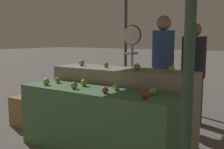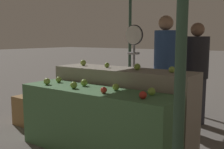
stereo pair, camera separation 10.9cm
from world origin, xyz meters
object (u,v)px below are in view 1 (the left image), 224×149
at_px(produce_scale, 132,52).
at_px(wooden_crate_side, 30,110).
at_px(person_vendor_at_scale, 163,63).
at_px(person_customer_left, 193,67).

distance_m(produce_scale, wooden_crate_side, 1.92).
xyz_separation_m(produce_scale, wooden_crate_side, (-1.41, -0.88, -0.96)).
distance_m(person_vendor_at_scale, wooden_crate_side, 2.30).
height_order(person_vendor_at_scale, person_customer_left, person_vendor_at_scale).
bearing_deg(produce_scale, person_customer_left, 41.70).
relative_size(person_vendor_at_scale, wooden_crate_side, 3.73).
bearing_deg(wooden_crate_side, produce_scale, 32.05).
distance_m(produce_scale, person_customer_left, 1.06).
bearing_deg(wooden_crate_side, person_customer_left, 35.74).
bearing_deg(person_vendor_at_scale, person_customer_left, -149.54).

